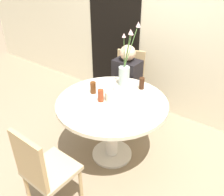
% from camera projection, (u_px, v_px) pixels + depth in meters
% --- Properties ---
extents(ground_plane, '(16.00, 16.00, 0.00)m').
position_uv_depth(ground_plane, '(112.00, 154.00, 2.99)').
color(ground_plane, '#89755B').
extents(wall_back, '(8.00, 0.05, 2.60)m').
position_uv_depth(wall_back, '(171.00, 23.00, 3.19)').
color(wall_back, beige).
rests_on(wall_back, ground_plane).
extents(doorway_panel, '(0.90, 0.01, 2.05)m').
position_uv_depth(doorway_panel, '(114.00, 33.00, 3.76)').
color(doorway_panel, black).
rests_on(doorway_panel, ground_plane).
extents(dining_table, '(1.17, 1.17, 0.75)m').
position_uv_depth(dining_table, '(112.00, 113.00, 2.67)').
color(dining_table, beige).
rests_on(dining_table, ground_plane).
extents(chair_left_flank, '(0.52, 0.52, 0.94)m').
position_uv_depth(chair_left_flank, '(129.00, 80.00, 3.48)').
color(chair_left_flank, tan).
rests_on(chair_left_flank, ground_plane).
extents(chair_near_front, '(0.41, 0.41, 0.94)m').
position_uv_depth(chair_near_front, '(43.00, 169.00, 2.08)').
color(chair_near_front, tan).
rests_on(chair_near_front, ground_plane).
extents(birthday_cake, '(0.18, 0.18, 0.15)m').
position_uv_depth(birthday_cake, '(114.00, 95.00, 2.60)').
color(birthday_cake, white).
rests_on(birthday_cake, dining_table).
extents(flower_vase, '(0.18, 0.28, 0.70)m').
position_uv_depth(flower_vase, '(125.00, 71.00, 2.83)').
color(flower_vase, '#9EB2AD').
rests_on(flower_vase, dining_table).
extents(side_plate, '(0.19, 0.19, 0.01)m').
position_uv_depth(side_plate, '(83.00, 106.00, 2.51)').
color(side_plate, silver).
rests_on(side_plate, dining_table).
extents(drink_glass_0, '(0.06, 0.06, 0.13)m').
position_uv_depth(drink_glass_0, '(142.00, 83.00, 2.80)').
color(drink_glass_0, '#33190C').
rests_on(drink_glass_0, dining_table).
extents(drink_glass_1, '(0.06, 0.06, 0.13)m').
position_uv_depth(drink_glass_1, '(101.00, 96.00, 2.57)').
color(drink_glass_1, maroon).
rests_on(drink_glass_1, dining_table).
extents(drink_glass_2, '(0.06, 0.06, 0.13)m').
position_uv_depth(drink_glass_2, '(93.00, 88.00, 2.72)').
color(drink_glass_2, '#51280F').
rests_on(drink_glass_2, dining_table).
extents(person_woman, '(0.34, 0.24, 1.10)m').
position_uv_depth(person_woman, '(127.00, 87.00, 3.36)').
color(person_woman, '#383333').
rests_on(person_woman, ground_plane).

